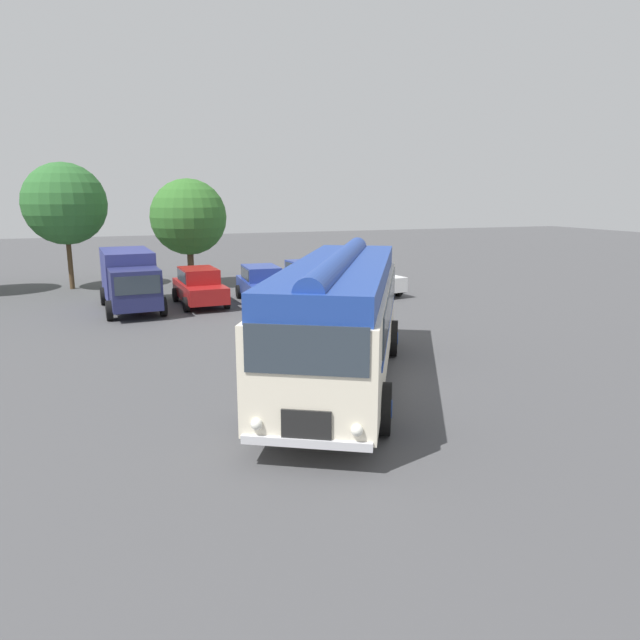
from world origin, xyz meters
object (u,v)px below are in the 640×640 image
at_px(vintage_bus, 340,313).
at_px(car_mid_left, 262,284).
at_px(car_near_left, 199,286).
at_px(car_far_right, 368,277).
at_px(box_van, 129,278).
at_px(car_mid_right, 308,278).

height_order(vintage_bus, car_mid_left, vintage_bus).
distance_m(car_near_left, car_mid_left, 2.83).
relative_size(car_near_left, car_far_right, 0.98).
bearing_deg(vintage_bus, car_mid_left, 85.01).
distance_m(car_mid_left, car_far_right, 5.62).
xyz_separation_m(car_mid_left, box_van, (-5.77, 0.39, 0.52)).
xyz_separation_m(car_near_left, car_mid_right, (5.47, 0.85, 0.00)).
bearing_deg(car_far_right, box_van, -179.98).
bearing_deg(car_mid_right, box_van, -175.18).
bearing_deg(box_van, car_mid_left, -3.83).
bearing_deg(car_near_left, car_mid_left, -4.92).
distance_m(vintage_bus, box_van, 13.35).
bearing_deg(car_mid_left, car_mid_right, 22.47).
bearing_deg(box_van, car_mid_right, 4.82).
relative_size(car_mid_left, car_mid_right, 0.98).
xyz_separation_m(car_near_left, box_van, (-2.96, 0.14, 0.52)).
bearing_deg(box_van, vintage_bus, -69.28).
xyz_separation_m(vintage_bus, car_far_right, (6.66, 12.48, -1.05)).
height_order(car_near_left, car_mid_right, same).
distance_m(vintage_bus, car_far_right, 14.18).
xyz_separation_m(car_mid_right, box_van, (-8.42, -0.71, 0.52)).
xyz_separation_m(car_far_right, box_van, (-11.38, -0.00, 0.52)).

